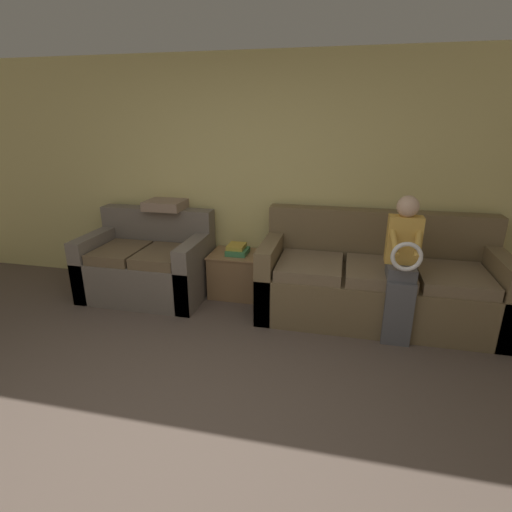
# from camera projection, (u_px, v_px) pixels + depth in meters

# --- Properties ---
(ground_plane) EXTENTS (14.00, 14.00, 0.00)m
(ground_plane) POSITION_uv_depth(u_px,v_px,m) (142.00, 469.00, 2.30)
(ground_plane) COLOR brown
(wall_back) EXTENTS (8.00, 0.06, 2.55)m
(wall_back) POSITION_uv_depth(u_px,v_px,m) (251.00, 178.00, 4.39)
(wall_back) COLOR #DBCC7F
(wall_back) RESTS_ON ground_plane
(couch_main) EXTENTS (2.28, 0.93, 1.02)m
(couch_main) POSITION_uv_depth(u_px,v_px,m) (376.00, 282.00, 3.97)
(couch_main) COLOR brown
(couch_main) RESTS_ON ground_plane
(couch_side) EXTENTS (1.33, 0.88, 0.93)m
(couch_side) POSITION_uv_depth(u_px,v_px,m) (149.00, 265.00, 4.49)
(couch_side) COLOR #70665B
(couch_side) RESTS_ON ground_plane
(child_left_seated) EXTENTS (0.29, 0.38, 1.30)m
(child_left_seated) POSITION_uv_depth(u_px,v_px,m) (402.00, 263.00, 3.46)
(child_left_seated) COLOR #56565B
(child_left_seated) RESTS_ON ground_plane
(side_shelf) EXTENTS (0.59, 0.48, 0.49)m
(side_shelf) POSITION_uv_depth(u_px,v_px,m) (237.00, 273.00, 4.49)
(side_shelf) COLOR olive
(side_shelf) RESTS_ON ground_plane
(book_stack) EXTENTS (0.22, 0.26, 0.10)m
(book_stack) POSITION_uv_depth(u_px,v_px,m) (237.00, 250.00, 4.39)
(book_stack) COLOR #3D8451
(book_stack) RESTS_ON side_shelf
(throw_pillow) EXTENTS (0.43, 0.43, 0.10)m
(throw_pillow) POSITION_uv_depth(u_px,v_px,m) (167.00, 204.00, 4.53)
(throw_pillow) COLOR gray
(throw_pillow) RESTS_ON couch_side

